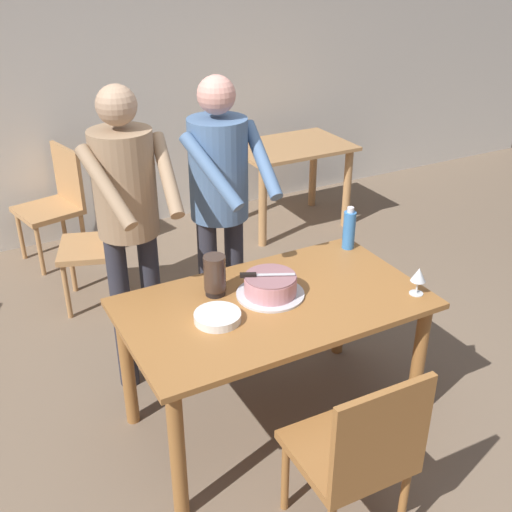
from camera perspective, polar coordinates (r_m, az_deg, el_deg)
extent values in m
plane|color=#7A6651|center=(3.48, 1.50, -14.76)|extent=(14.00, 14.00, 0.00)
cube|color=beige|center=(5.35, -14.28, 16.02)|extent=(10.00, 0.12, 2.70)
cube|color=#9E6633|center=(3.03, 1.67, -4.42)|extent=(1.49, 0.85, 0.03)
cylinder|color=#9E6633|center=(2.80, -7.23, -17.75)|extent=(0.07, 0.07, 0.72)
cylinder|color=#9E6633|center=(3.36, 14.71, -9.63)|extent=(0.07, 0.07, 0.72)
cylinder|color=#9E6633|center=(3.31, -11.78, -9.94)|extent=(0.07, 0.07, 0.72)
cylinder|color=#9E6633|center=(3.79, 7.77, -4.23)|extent=(0.07, 0.07, 0.72)
cylinder|color=silver|center=(3.07, 1.33, -3.52)|extent=(0.34, 0.34, 0.01)
cylinder|color=#D18C93|center=(3.05, 1.34, -2.70)|extent=(0.26, 0.26, 0.09)
cylinder|color=#926267|center=(3.02, 1.35, -1.90)|extent=(0.25, 0.25, 0.01)
cube|color=silver|center=(3.02, 1.73, -1.72)|extent=(0.19, 0.10, 0.00)
cube|color=black|center=(3.01, -0.74, -1.77)|extent=(0.08, 0.06, 0.02)
cylinder|color=white|center=(2.88, -3.56, -5.88)|extent=(0.22, 0.22, 0.01)
cylinder|color=white|center=(2.88, -3.56, -5.71)|extent=(0.22, 0.22, 0.01)
cylinder|color=white|center=(2.87, -3.57, -5.55)|extent=(0.22, 0.22, 0.01)
cylinder|color=white|center=(2.87, -3.57, -5.38)|extent=(0.22, 0.22, 0.01)
cylinder|color=silver|center=(3.19, 14.54, -3.35)|extent=(0.07, 0.07, 0.00)
cylinder|color=silver|center=(3.17, 14.62, -2.77)|extent=(0.01, 0.01, 0.07)
cone|color=silver|center=(3.13, 14.77, -1.67)|extent=(0.08, 0.08, 0.07)
cylinder|color=#387AC6|center=(3.53, 8.57, 2.37)|extent=(0.07, 0.07, 0.22)
cylinder|color=silver|center=(3.48, 8.72, 4.24)|extent=(0.04, 0.04, 0.03)
cylinder|color=black|center=(3.08, -3.77, -3.28)|extent=(0.10, 0.10, 0.03)
cylinder|color=#3F2D23|center=(3.03, -3.83, -1.57)|extent=(0.11, 0.11, 0.18)
cylinder|color=#2D2D38|center=(3.71, -1.99, -2.71)|extent=(0.11, 0.11, 0.95)
cylinder|color=#2D2D38|center=(3.62, -4.35, -3.55)|extent=(0.11, 0.11, 0.95)
cylinder|color=#4C6B93|center=(3.35, -3.48, 8.00)|extent=(0.32, 0.32, 0.55)
sphere|color=tan|center=(3.24, -3.69, 14.61)|extent=(0.20, 0.20, 0.20)
cylinder|color=#4C6B93|center=(3.26, 0.56, 8.88)|extent=(0.10, 0.42, 0.34)
cylinder|color=#4C6B93|center=(3.10, -4.13, 7.78)|extent=(0.21, 0.41, 0.34)
cylinder|color=#2D2D38|center=(3.57, -9.53, -4.45)|extent=(0.11, 0.11, 0.95)
cylinder|color=#2D2D38|center=(3.51, -12.22, -5.24)|extent=(0.11, 0.11, 0.95)
cylinder|color=#997A5B|center=(3.21, -12.03, 6.57)|extent=(0.32, 0.32, 0.55)
sphere|color=tan|center=(3.09, -12.75, 13.41)|extent=(0.20, 0.20, 0.20)
cylinder|color=#997A5B|center=(3.08, -8.20, 7.43)|extent=(0.13, 0.42, 0.34)
cylinder|color=#997A5B|center=(2.98, -13.68, 6.21)|extent=(0.18, 0.42, 0.34)
cube|color=#9E6633|center=(2.72, 8.29, -17.33)|extent=(0.45, 0.45, 0.04)
cylinder|color=#9E6633|center=(2.92, 2.72, -19.50)|extent=(0.04, 0.04, 0.41)
cylinder|color=#9E6633|center=(3.06, 8.94, -17.06)|extent=(0.04, 0.04, 0.41)
cylinder|color=#9E6633|center=(2.88, 13.38, -21.38)|extent=(0.04, 0.04, 0.41)
cube|color=#9E6633|center=(2.44, 11.50, -16.13)|extent=(0.44, 0.04, 0.45)
cube|color=tan|center=(5.40, 3.22, 10.05)|extent=(1.00, 0.70, 0.03)
cylinder|color=tan|center=(5.11, 0.62, 4.61)|extent=(0.07, 0.07, 0.71)
cylinder|color=tan|center=(5.54, 8.40, 6.17)|extent=(0.07, 0.07, 0.71)
cylinder|color=tan|center=(5.56, -2.13, 6.54)|extent=(0.07, 0.07, 0.71)
cylinder|color=tan|center=(5.96, 5.29, 7.90)|extent=(0.07, 0.07, 0.71)
cube|color=tan|center=(4.39, -14.87, 0.75)|extent=(0.56, 0.56, 0.04)
cylinder|color=tan|center=(4.36, -17.06, -3.14)|extent=(0.04, 0.04, 0.41)
cylinder|color=tan|center=(4.68, -16.60, -0.90)|extent=(0.04, 0.04, 0.41)
cylinder|color=tan|center=(4.32, -12.29, -2.81)|extent=(0.04, 0.04, 0.41)
cylinder|color=tan|center=(4.64, -12.16, -0.57)|extent=(0.04, 0.04, 0.41)
cube|color=tan|center=(4.27, -12.53, 3.89)|extent=(0.17, 0.43, 0.45)
cube|color=tan|center=(5.10, -18.64, 4.01)|extent=(0.53, 0.53, 0.04)
cylinder|color=tan|center=(4.98, -19.29, 0.44)|extent=(0.04, 0.04, 0.41)
cylinder|color=tan|center=(5.29, -20.87, 1.78)|extent=(0.04, 0.04, 0.41)
cylinder|color=tan|center=(5.10, -15.59, 1.67)|extent=(0.04, 0.04, 0.41)
cylinder|color=tan|center=(5.41, -17.35, 2.92)|extent=(0.04, 0.04, 0.41)
cube|color=tan|center=(5.09, -16.96, 7.18)|extent=(0.13, 0.44, 0.45)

